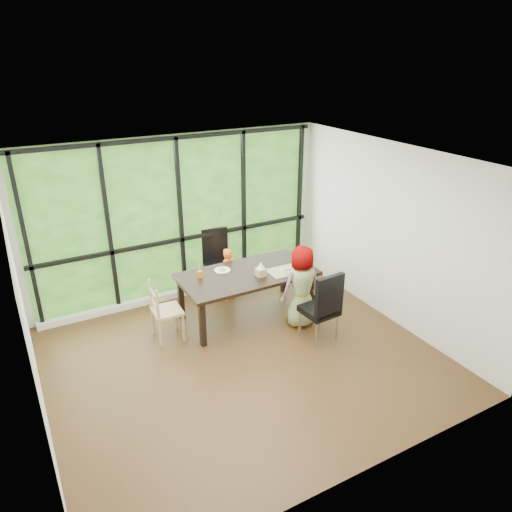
% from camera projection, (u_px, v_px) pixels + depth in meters
% --- Properties ---
extents(ground, '(5.00, 5.00, 0.00)m').
position_uv_depth(ground, '(244.00, 359.00, 6.52)').
color(ground, black).
rests_on(ground, ground).
extents(back_wall, '(5.00, 0.00, 5.00)m').
position_uv_depth(back_wall, '(180.00, 218.00, 7.78)').
color(back_wall, silver).
rests_on(back_wall, ground).
extents(foliage_backdrop, '(4.80, 0.02, 2.65)m').
position_uv_depth(foliage_backdrop, '(180.00, 218.00, 7.77)').
color(foliage_backdrop, '#1A5115').
rests_on(foliage_backdrop, back_wall).
extents(window_mullions, '(4.80, 0.06, 2.65)m').
position_uv_depth(window_mullions, '(181.00, 219.00, 7.74)').
color(window_mullions, black).
rests_on(window_mullions, back_wall).
extents(window_sill, '(4.80, 0.12, 0.10)m').
position_uv_depth(window_sill, '(186.00, 291.00, 8.23)').
color(window_sill, silver).
rests_on(window_sill, ground).
extents(dining_table, '(2.15, 1.22, 0.75)m').
position_uv_depth(dining_table, '(247.00, 295.00, 7.42)').
color(dining_table, black).
rests_on(dining_table, ground).
extents(chair_window_leather, '(0.55, 0.55, 1.08)m').
position_uv_depth(chair_window_leather, '(217.00, 262.00, 8.17)').
color(chair_window_leather, black).
rests_on(chair_window_leather, ground).
extents(chair_interior_leather, '(0.49, 0.49, 1.08)m').
position_uv_depth(chair_interior_leather, '(319.00, 305.00, 6.79)').
color(chair_interior_leather, black).
rests_on(chair_interior_leather, ground).
extents(chair_end_beech, '(0.42, 0.44, 0.90)m').
position_uv_depth(chair_end_beech, '(167.00, 311.00, 6.82)').
color(chair_end_beech, tan).
rests_on(chair_end_beech, ground).
extents(child_toddler, '(0.38, 0.31, 0.91)m').
position_uv_depth(child_toddler, '(229.00, 275.00, 7.90)').
color(child_toddler, orange).
rests_on(child_toddler, ground).
extents(child_older, '(0.65, 0.45, 1.27)m').
position_uv_depth(child_older, '(302.00, 286.00, 7.11)').
color(child_older, slate).
rests_on(child_older, ground).
extents(placemat, '(0.50, 0.37, 0.01)m').
position_uv_depth(placemat, '(284.00, 271.00, 7.33)').
color(placemat, tan).
rests_on(placemat, dining_table).
extents(plate_far, '(0.25, 0.25, 0.02)m').
position_uv_depth(plate_far, '(222.00, 270.00, 7.34)').
color(plate_far, white).
rests_on(plate_far, dining_table).
extents(plate_near, '(0.21, 0.21, 0.01)m').
position_uv_depth(plate_near, '(286.00, 270.00, 7.36)').
color(plate_near, white).
rests_on(plate_near, dining_table).
extents(orange_cup, '(0.07, 0.07, 0.11)m').
position_uv_depth(orange_cup, '(200.00, 274.00, 7.10)').
color(orange_cup, orange).
rests_on(orange_cup, dining_table).
extents(green_cup, '(0.08, 0.08, 0.12)m').
position_uv_depth(green_cup, '(305.00, 266.00, 7.36)').
color(green_cup, '#57B034').
rests_on(green_cup, dining_table).
extents(white_mug, '(0.07, 0.07, 0.07)m').
position_uv_depth(white_mug, '(297.00, 258.00, 7.70)').
color(white_mug, white).
rests_on(white_mug, dining_table).
extents(tissue_box, '(0.14, 0.14, 0.12)m').
position_uv_depth(tissue_box, '(261.00, 272.00, 7.16)').
color(tissue_box, tan).
rests_on(tissue_box, dining_table).
extents(crepe_rolls_far, '(0.10, 0.12, 0.04)m').
position_uv_depth(crepe_rolls_far, '(222.00, 269.00, 7.33)').
color(crepe_rolls_far, tan).
rests_on(crepe_rolls_far, plate_far).
extents(crepe_rolls_near, '(0.15, 0.12, 0.04)m').
position_uv_depth(crepe_rolls_near, '(286.00, 268.00, 7.35)').
color(crepe_rolls_near, tan).
rests_on(crepe_rolls_near, plate_near).
extents(straw_white, '(0.01, 0.04, 0.20)m').
position_uv_depth(straw_white, '(200.00, 269.00, 7.06)').
color(straw_white, white).
rests_on(straw_white, orange_cup).
extents(straw_pink, '(0.01, 0.04, 0.20)m').
position_uv_depth(straw_pink, '(305.00, 260.00, 7.32)').
color(straw_pink, pink).
rests_on(straw_pink, green_cup).
extents(tissue, '(0.12, 0.12, 0.11)m').
position_uv_depth(tissue, '(261.00, 265.00, 7.12)').
color(tissue, white).
rests_on(tissue, tissue_box).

